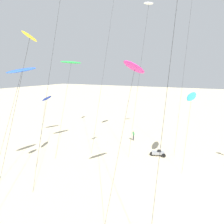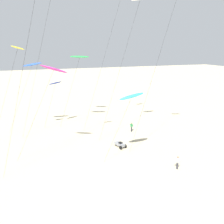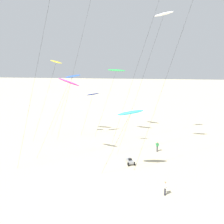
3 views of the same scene
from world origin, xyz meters
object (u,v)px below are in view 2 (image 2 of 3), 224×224
at_px(kite_flyer_middle, 178,162).
at_px(kite_white, 140,0).
at_px(kite_yellow, 17,50).
at_px(kite_navy, 55,83).
at_px(kite_flyer_nearest, 131,127).
at_px(beach_buggy, 120,144).
at_px(kite_green, 80,57).
at_px(kite_cyan, 132,96).
at_px(kite_blue, 32,65).
at_px(kite_magenta, 54,69).

bearing_deg(kite_flyer_middle, kite_white, 90.26).
relative_size(kite_yellow, kite_flyer_middle, 8.70).
distance_m(kite_navy, kite_flyer_nearest, 15.39).
relative_size(kite_yellow, beach_buggy, 6.84).
distance_m(kite_white, kite_green, 13.76).
bearing_deg(kite_cyan, kite_blue, 125.66).
xyz_separation_m(kite_yellow, kite_flyer_nearest, (17.15, -3.01, -12.93)).
height_order(kite_flyer_nearest, kite_flyer_middle, same).
bearing_deg(kite_yellow, kite_flyer_middle, -43.69).
distance_m(kite_blue, kite_magenta, 11.62).
distance_m(kite_cyan, kite_magenta, 10.20).
relative_size(kite_yellow, kite_magenta, 1.18).
relative_size(kite_magenta, kite_green, 0.97).
relative_size(kite_cyan, beach_buggy, 4.23).
xyz_separation_m(kite_green, kite_flyer_nearest, (7.25, -6.65, -11.59)).
xyz_separation_m(kite_cyan, kite_yellow, (-12.99, 11.82, 5.47)).
height_order(kite_cyan, beach_buggy, kite_cyan).
bearing_deg(kite_cyan, kite_yellow, 137.70).
distance_m(kite_navy, kite_flyer_middle, 24.62).
bearing_deg(kite_green, beach_buggy, -75.63).
relative_size(kite_flyer_nearest, kite_flyer_middle, 1.00).
distance_m(kite_navy, kite_green, 6.29).
relative_size(kite_blue, beach_buggy, 5.60).
bearing_deg(kite_cyan, kite_green, 101.30).
distance_m(kite_green, kite_flyer_middle, 24.26).
xyz_separation_m(kite_white, kite_green, (-7.21, 8.47, -8.10)).
bearing_deg(kite_flyer_middle, beach_buggy, 117.32).
bearing_deg(kite_white, kite_flyer_middle, -89.74).
relative_size(kite_blue, kite_magenta, 0.96).
height_order(kite_magenta, kite_flyer_middle, kite_magenta).
bearing_deg(kite_flyer_middle, kite_flyer_nearest, 90.06).
relative_size(kite_green, kite_flyer_middle, 7.66).
bearing_deg(kite_blue, kite_flyer_middle, -52.69).
bearing_deg(kite_white, kite_cyan, -120.50).
xyz_separation_m(kite_cyan, kite_flyer_middle, (4.17, -4.58, -7.46)).
height_order(kite_yellow, beach_buggy, kite_yellow).
relative_size(kite_blue, kite_navy, 1.42).
relative_size(kite_white, kite_magenta, 1.72).
xyz_separation_m(kite_white, kite_flyer_nearest, (0.04, 1.82, -19.69)).
height_order(kite_blue, kite_cyan, kite_blue).
distance_m(kite_cyan, kite_green, 16.30).
bearing_deg(kite_navy, kite_blue, -172.98).
relative_size(kite_flyer_nearest, beach_buggy, 0.79).
relative_size(kite_magenta, kite_navy, 1.48).
distance_m(kite_magenta, kite_flyer_middle, 18.88).
xyz_separation_m(kite_yellow, kite_magenta, (4.21, -7.74, -2.27)).
height_order(kite_cyan, kite_flyer_middle, kite_cyan).
bearing_deg(kite_blue, kite_cyan, -54.34).
relative_size(kite_magenta, kite_flyer_middle, 7.40).
bearing_deg(beach_buggy, kite_flyer_middle, -62.68).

